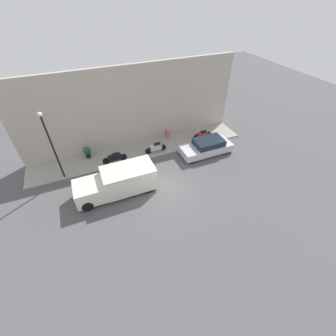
# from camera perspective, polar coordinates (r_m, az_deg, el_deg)

# --- Properties ---
(ground_plane) EXTENTS (60.00, 60.00, 0.00)m
(ground_plane) POSITION_cam_1_polar(r_m,az_deg,el_deg) (16.00, -1.32, -5.20)
(ground_plane) COLOR #514F51
(sidewalk) EXTENTS (2.70, 18.21, 0.10)m
(sidewalk) POSITION_cam_1_polar(r_m,az_deg,el_deg) (19.61, -6.78, 4.55)
(sidewalk) COLOR gray
(sidewalk) RESTS_ON ground_plane
(building_facade) EXTENTS (0.30, 18.21, 6.69)m
(building_facade) POSITION_cam_1_polar(r_m,az_deg,el_deg) (19.22, -8.95, 14.97)
(building_facade) COLOR #B2A899
(building_facade) RESTS_ON ground_plane
(parked_car) EXTENTS (1.80, 4.34, 1.28)m
(parked_car) POSITION_cam_1_polar(r_m,az_deg,el_deg) (19.16, 9.78, 5.35)
(parked_car) COLOR silver
(parked_car) RESTS_ON ground_plane
(delivery_van) EXTENTS (1.93, 5.34, 1.85)m
(delivery_van) POSITION_cam_1_polar(r_m,az_deg,el_deg) (15.49, -12.81, -3.44)
(delivery_van) COLOR silver
(delivery_van) RESTS_ON ground_plane
(motorcycle_red) EXTENTS (0.30, 1.81, 0.77)m
(motorcycle_red) POSITION_cam_1_polar(r_m,az_deg,el_deg) (20.89, 8.71, 8.35)
(motorcycle_red) COLOR #B21E1E
(motorcycle_red) RESTS_ON sidewalk
(scooter_silver) EXTENTS (0.30, 1.84, 0.84)m
(scooter_silver) POSITION_cam_1_polar(r_m,az_deg,el_deg) (18.95, -3.11, 5.22)
(scooter_silver) COLOR #B7B7BF
(scooter_silver) RESTS_ON sidewalk
(motorcycle_black) EXTENTS (0.30, 1.96, 0.82)m
(motorcycle_black) POSITION_cam_1_polar(r_m,az_deg,el_deg) (18.30, -13.37, 2.58)
(motorcycle_black) COLOR black
(motorcycle_black) RESTS_ON sidewalk
(streetlamp) EXTENTS (0.29, 0.29, 5.20)m
(streetlamp) POSITION_cam_1_polar(r_m,az_deg,el_deg) (16.71, -27.69, 6.04)
(streetlamp) COLOR black
(streetlamp) RESTS_ON sidewalk
(potted_plant) EXTENTS (0.60, 0.60, 0.96)m
(potted_plant) POSITION_cam_1_polar(r_m,az_deg,el_deg) (19.39, -19.82, 3.93)
(potted_plant) COLOR black
(potted_plant) RESTS_ON sidewalk
(cafe_chair) EXTENTS (0.40, 0.40, 0.94)m
(cafe_chair) POSITION_cam_1_polar(r_m,az_deg,el_deg) (20.68, -0.31, 8.89)
(cafe_chair) COLOR #D8338C
(cafe_chair) RESTS_ON sidewalk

